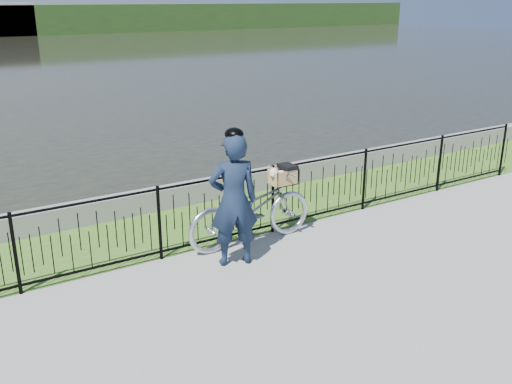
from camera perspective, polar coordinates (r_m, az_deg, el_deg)
ground at (r=7.88m, az=2.04°, el=-9.29°), size 120.00×120.00×0.00m
grass_strip at (r=9.93m, az=-6.37°, el=-3.20°), size 60.00×2.00×0.01m
quay_wall at (r=10.72m, az=-8.75°, el=-0.50°), size 60.00×0.30×0.40m
fence at (r=8.89m, az=-3.68°, el=-1.86°), size 14.00×0.06×1.15m
far_building_right at (r=65.03m, az=-24.13°, el=15.46°), size 6.00×3.00×3.20m
bicycle_rig at (r=8.94m, az=-0.50°, el=-1.67°), size 2.18×0.76×1.21m
cyclist at (r=8.12m, az=-2.26°, el=-0.73°), size 0.81×0.64×2.02m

